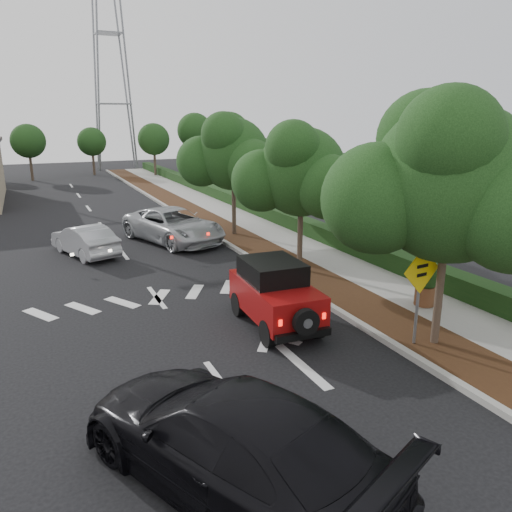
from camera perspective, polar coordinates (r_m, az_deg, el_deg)
ground at (r=11.36m, az=-3.83°, el=-14.38°), size 120.00×120.00×0.00m
curb at (r=23.37m, az=-3.84°, el=1.74°), size 0.20×70.00×0.15m
planting_strip at (r=23.74m, az=-1.59°, el=1.95°), size 1.80×70.00×0.12m
sidewalk at (r=24.52m, az=2.50°, el=2.38°), size 2.00×70.00×0.12m
hedge at (r=25.10m, az=5.36°, el=3.44°), size 0.80×70.00×0.80m
transmission_tower at (r=58.27m, az=-15.46°, el=9.49°), size 7.00×4.00×28.00m
street_tree_near at (r=13.78m, az=19.63°, el=-9.66°), size 3.80×3.80×5.92m
street_tree_mid at (r=19.00m, az=4.95°, el=-1.81°), size 3.20×3.20×5.32m
street_tree_far at (r=24.65m, az=-2.50°, el=2.31°), size 3.40×3.40×5.62m
red_jeep at (r=13.98m, az=1.97°, el=-4.19°), size 1.77×3.67×1.84m
silver_suv_ahead at (r=23.63m, az=-9.42°, el=3.48°), size 4.26×6.18×1.57m
black_suv_oncoming at (r=8.28m, az=-3.02°, el=-20.11°), size 4.47×6.25×1.68m
silver_sedan_oncoming at (r=22.26m, az=-18.99°, el=1.73°), size 2.56×4.18×1.30m
speed_hump_sign at (r=12.88m, az=18.24°, el=-2.89°), size 1.19×0.15×2.54m
terracotta_planter at (r=15.92m, az=18.85°, el=-2.74°), size 0.75×0.75×1.31m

